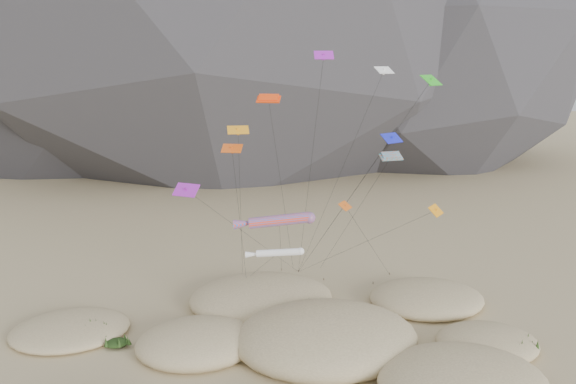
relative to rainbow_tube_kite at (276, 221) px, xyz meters
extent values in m
plane|color=#CCB789|center=(2.49, -12.51, -10.91)|extent=(500.00, 500.00, 0.00)
ellipsoid|color=black|center=(58.49, 97.49, 27.09)|extent=(130.55, 126.41, 100.00)
ellipsoid|color=#CCB789|center=(12.80, -16.36, -10.09)|extent=(14.37, 12.21, 3.62)
ellipsoid|color=#CCB789|center=(-8.57, -5.05, -10.19)|extent=(11.73, 9.97, 3.20)
ellipsoid|color=#CCB789|center=(3.55, -6.99, -9.88)|extent=(17.80, 15.13, 4.56)
ellipsoid|color=#CCB789|center=(18.71, -10.08, -10.39)|extent=(9.92, 8.43, 2.30)
ellipsoid|color=#CCB789|center=(-1.08, 4.02, -10.12)|extent=(16.26, 13.82, 3.49)
ellipsoid|color=#CCB789|center=(17.41, 0.69, -10.30)|extent=(13.11, 11.14, 2.70)
ellipsoid|color=#CCB789|center=(-21.07, 0.70, -10.48)|extent=(11.76, 9.99, 1.92)
ellipsoid|color=black|center=(12.06, -16.23, -9.91)|extent=(2.83, 2.42, 0.85)
ellipsoid|color=black|center=(-8.25, -6.03, -10.11)|extent=(3.09, 2.64, 0.93)
ellipsoid|color=black|center=(-6.49, -6.82, -10.21)|extent=(2.04, 1.74, 0.61)
ellipsoid|color=black|center=(5.51, -8.00, -9.81)|extent=(3.53, 3.02, 1.06)
ellipsoid|color=black|center=(7.87, -5.27, -9.91)|extent=(2.86, 2.45, 0.86)
ellipsoid|color=black|center=(4.27, -11.18, -10.01)|extent=(2.62, 2.24, 0.78)
ellipsoid|color=black|center=(21.35, -11.77, -10.31)|extent=(2.04, 1.75, 0.61)
ellipsoid|color=black|center=(-0.72, 2.96, -9.91)|extent=(3.04, 2.60, 0.91)
ellipsoid|color=black|center=(2.25, 0.24, -10.01)|extent=(2.58, 2.21, 0.77)
ellipsoid|color=black|center=(15.20, 0.67, -10.21)|extent=(2.37, 2.03, 0.71)
ellipsoid|color=black|center=(14.22, -0.28, -10.31)|extent=(2.21, 1.89, 0.66)
ellipsoid|color=black|center=(-18.29, -0.01, -10.41)|extent=(2.06, 1.77, 0.62)
ellipsoid|color=black|center=(-16.21, -3.06, -10.51)|extent=(2.24, 1.91, 0.67)
cylinder|color=#3F2D1E|center=(-2.21, 7.44, -10.76)|extent=(0.08, 0.08, 0.30)
cylinder|color=#3F2D1E|center=(3.10, 14.02, -10.76)|extent=(0.08, 0.08, 0.30)
cylinder|color=#3F2D1E|center=(5.17, 13.08, -10.76)|extent=(0.08, 0.08, 0.30)
cylinder|color=#3F2D1E|center=(7.71, 9.68, -10.76)|extent=(0.08, 0.08, 0.30)
cylinder|color=#3F2D1E|center=(13.39, 7.28, -10.76)|extent=(0.08, 0.08, 0.30)
cylinder|color=#3F2D1E|center=(-2.25, 12.34, -10.76)|extent=(0.08, 0.08, 0.30)
cylinder|color=#3F2D1E|center=(16.54, 9.89, -10.76)|extent=(0.08, 0.08, 0.30)
cylinder|color=#3F2D1E|center=(-3.65, 12.70, -10.76)|extent=(0.08, 0.08, 0.30)
cylinder|color=#FF3C1A|center=(0.29, -0.06, 0.04)|extent=(6.45, 2.25, 1.79)
sphere|color=#FF3C1A|center=(3.37, -0.61, 0.29)|extent=(1.20, 1.20, 1.20)
cone|color=#FF3C1A|center=(-3.10, 0.55, -0.28)|extent=(2.74, 1.48, 1.29)
cylinder|color=black|center=(1.72, 7.09, -5.44)|extent=(2.89, 14.32, 10.96)
cylinder|color=silver|center=(-0.50, -4.00, -2.08)|extent=(4.35, 1.73, 0.98)
sphere|color=silver|center=(1.57, -4.52, -1.91)|extent=(0.72, 0.72, 0.72)
cone|color=silver|center=(-2.78, -3.42, -2.29)|extent=(1.85, 1.03, 0.73)
cylinder|color=black|center=(-1.50, 3.44, -6.49)|extent=(2.02, 14.89, 8.85)
cube|color=#F43B0C|center=(0.02, 4.65, 12.07)|extent=(2.72, 1.88, 0.75)
cube|color=#F43B0C|center=(0.02, 4.65, 12.26)|extent=(2.28, 1.53, 0.73)
cylinder|color=black|center=(2.45, 9.94, 0.58)|extent=(4.88, 10.61, 22.99)
cube|color=#DE4917|center=(10.86, -3.38, 6.82)|extent=(2.33, 1.15, 0.63)
cube|color=#DE4917|center=(10.86, -3.38, 7.02)|extent=(1.98, 0.92, 0.62)
cylinder|color=black|center=(9.64, 5.38, -2.04)|extent=(2.46, 17.55, 17.74)
cube|color=white|center=(13.03, 5.21, 15.06)|extent=(2.38, 1.81, 0.78)
cube|color=white|center=(13.03, 5.21, 14.91)|extent=(0.32, 0.30, 0.73)
cylinder|color=black|center=(9.10, 9.14, 2.10)|extent=(7.90, 7.91, 25.93)
cube|color=#D75914|center=(6.52, -2.63, 1.90)|extent=(1.78, 1.93, 0.69)
cube|color=#D75914|center=(6.52, -2.63, 1.75)|extent=(0.30, 0.30, 0.60)
cylinder|color=black|center=(11.53, 3.63, -4.48)|extent=(10.05, 12.54, 12.78)
cube|color=orange|center=(-3.97, -1.94, 9.63)|extent=(2.05, 1.15, 0.71)
cube|color=orange|center=(-3.97, -1.94, 9.48)|extent=(0.25, 0.20, 0.70)
cylinder|color=black|center=(-3.11, 5.20, -0.61)|extent=(1.75, 14.30, 20.51)
cube|color=purple|center=(-9.01, -0.91, 3.81)|extent=(2.77, 2.42, 1.07)
cube|color=purple|center=(-9.01, -0.91, 3.66)|extent=(0.45, 0.47, 0.84)
cylinder|color=black|center=(-1.92, 6.09, -3.52)|extent=(14.21, 14.02, 14.69)
cube|color=#D04D13|center=(-4.60, -2.11, 7.92)|extent=(2.17, 1.63, 0.73)
cube|color=#D04D13|center=(-4.60, -2.11, 7.77)|extent=(0.29, 0.28, 0.67)
cylinder|color=black|center=(-3.41, 2.67, -1.47)|extent=(2.42, 9.58, 18.79)
cube|color=#171EC6|center=(10.66, -3.80, 8.74)|extent=(2.42, 1.96, 0.86)
cube|color=#171EC6|center=(10.66, -3.80, 8.59)|extent=(0.36, 0.36, 0.73)
cylinder|color=black|center=(7.91, 4.64, -1.06)|extent=(5.53, 16.91, 19.61)
cube|color=green|center=(17.24, 2.18, 14.03)|extent=(3.07, 2.88, 1.11)
cube|color=green|center=(17.24, 2.18, 13.88)|extent=(0.48, 0.48, 0.95)
cylinder|color=black|center=(11.20, 7.63, 1.58)|extent=(12.11, 10.93, 24.90)
cube|color=purple|center=(3.96, -3.19, 16.51)|extent=(1.89, 1.07, 0.79)
cube|color=purple|center=(3.96, -3.19, 16.36)|extent=(0.25, 0.31, 0.59)
cylinder|color=black|center=(4.56, 4.95, 2.82)|extent=(1.23, 16.30, 27.38)
cube|color=orange|center=(16.51, -2.20, 0.81)|extent=(2.26, 2.28, 0.95)
cube|color=orange|center=(16.51, -2.20, 0.66)|extent=(0.42, 0.42, 0.72)
cylinder|color=black|center=(10.84, 5.44, -5.02)|extent=(11.37, 15.30, 11.69)
camera|label=1|loc=(-9.50, -54.73, 15.64)|focal=35.00mm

